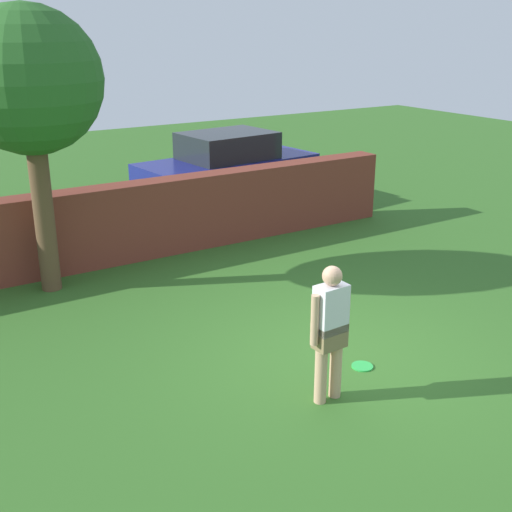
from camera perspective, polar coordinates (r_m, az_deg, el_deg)
ground_plane at (r=8.64m, az=7.65°, el=-8.63°), size 40.00×40.00×0.00m
brick_wall at (r=11.78m, az=-13.60°, el=2.46°), size 12.33×0.50×1.39m
tree at (r=10.40m, az=-19.14°, el=13.99°), size 2.17×2.17×4.36m
person at (r=7.29m, az=6.46°, el=-6.22°), size 0.54×0.24×1.62m
car at (r=15.30m, az=-2.47°, el=7.52°), size 4.35×2.25×1.72m
frisbee_green at (r=8.41m, az=9.23°, el=-9.45°), size 0.27×0.27×0.02m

